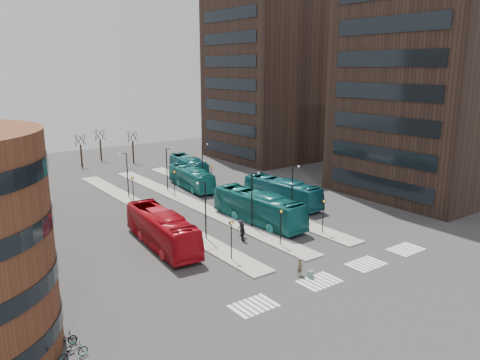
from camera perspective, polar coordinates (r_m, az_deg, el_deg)
ground at (r=38.99m, az=15.04°, el=-13.52°), size 160.00×160.00×0.00m
island_left at (r=59.01m, az=-10.88°, el=-3.80°), size 2.50×45.00×0.15m
island_mid at (r=61.67m, az=-5.85°, el=-2.86°), size 2.50×45.00×0.15m
island_right at (r=64.77m, az=-1.27°, el=-1.99°), size 2.50×45.00×0.15m
suitcase at (r=41.03m, az=8.61°, el=-11.29°), size 0.61×0.55×0.61m
red_bus at (r=47.43m, az=-9.51°, el=-5.91°), size 4.06×13.03×3.57m
teal_bus_a at (r=53.62m, az=2.25°, el=-3.39°), size 3.80×13.20×3.63m
teal_bus_b at (r=69.28m, az=-5.95°, el=0.24°), size 3.71×11.35×3.10m
teal_bus_c at (r=61.04m, az=5.15°, el=-1.45°), size 3.67×12.23×3.36m
teal_bus_d at (r=77.10m, az=-6.30°, el=1.64°), size 4.48×11.79×3.21m
traveller at (r=41.04m, az=7.32°, el=-10.51°), size 0.59×0.41×1.56m
commuter_a at (r=48.11m, az=-5.49°, el=-6.67°), size 0.97×0.84×1.70m
commuter_b at (r=48.34m, az=0.35°, el=-6.40°), size 0.66×1.16×1.87m
commuter_c at (r=49.68m, az=0.10°, el=-5.88°), size 0.83×1.25×1.81m
bicycle_near at (r=32.16m, az=-19.70°, el=-19.16°), size 1.89×0.77×0.97m
bicycle_mid at (r=33.67m, az=-20.65°, el=-17.65°), size 1.67×0.83×0.97m
bicycle_far at (r=33.73m, az=-20.65°, el=-17.76°), size 1.60×1.08×0.80m
crosswalk_stripes at (r=42.49m, az=12.30°, el=-11.00°), size 22.35×2.40×0.01m
tower_near at (r=70.35m, az=22.25°, el=10.60°), size 20.12×20.00×30.00m
tower_far at (r=92.91m, az=3.84°, el=12.04°), size 20.12×20.00×30.00m
sign_poles at (r=55.10m, az=-2.56°, el=-2.28°), size 12.45×22.12×3.65m
lamp_posts at (r=59.42m, az=-4.42°, el=0.04°), size 14.04×20.24×6.12m
bare_trees at (r=90.37m, az=-16.12°, el=3.67°), size 10.97×8.14×5.90m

